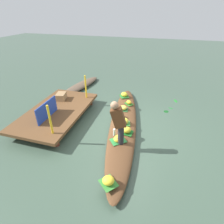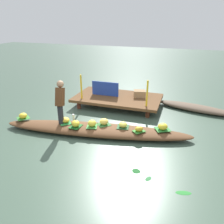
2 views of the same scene
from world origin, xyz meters
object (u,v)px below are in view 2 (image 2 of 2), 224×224
object	(u,v)px
banana_bunch_3	(104,122)
banana_bunch_6	(23,116)
banana_bunch_1	(65,120)
moored_boat	(195,108)
water_bottle	(74,118)
produce_crate	(140,94)
vendor_person	(60,100)
banana_bunch_4	(139,129)
banana_bunch_0	(123,125)
banana_bunch_5	(92,123)
banana_bunch_2	(76,124)
banana_bunch_7	(163,126)
vendor_boat	(96,130)
market_banner	(105,89)

from	to	relation	value
banana_bunch_3	banana_bunch_6	xyz separation A→B (m)	(-2.52, -0.37, -0.01)
banana_bunch_1	moored_boat	bearing A→B (deg)	37.40
water_bottle	produce_crate	distance (m)	2.92
banana_bunch_1	vendor_person	xyz separation A→B (m)	(-0.08, -0.02, 0.62)
banana_bunch_4	banana_bunch_6	distance (m)	3.59
banana_bunch_0	produce_crate	distance (m)	2.44
banana_bunch_4	banana_bunch_5	distance (m)	1.34
banana_bunch_2	banana_bunch_7	world-z (taller)	banana_bunch_2
banana_bunch_1	produce_crate	distance (m)	3.16
banana_bunch_0	moored_boat	bearing A→B (deg)	52.43
vendor_boat	banana_bunch_6	bearing A→B (deg)	176.47
banana_bunch_0	market_banner	distance (m)	2.56
banana_bunch_2	vendor_person	size ratio (longest dim) A/B	0.20
moored_boat	produce_crate	xyz separation A→B (m)	(-2.03, -0.14, 0.37)
vendor_boat	vendor_person	xyz separation A→B (m)	(-1.03, -0.09, 0.83)
banana_bunch_2	banana_bunch_4	size ratio (longest dim) A/B	1.13
vendor_boat	vendor_person	world-z (taller)	vendor_person
banana_bunch_0	vendor_boat	bearing A→B (deg)	-166.98
market_banner	water_bottle	bearing A→B (deg)	-95.22
moored_boat	produce_crate	size ratio (longest dim) A/B	6.16
market_banner	moored_boat	bearing A→B (deg)	6.52
moored_boat	banana_bunch_3	bearing A→B (deg)	-122.28
banana_bunch_3	produce_crate	distance (m)	2.51
banana_bunch_0	water_bottle	bearing A→B (deg)	-176.85
banana_bunch_0	banana_bunch_3	size ratio (longest dim) A/B	1.02
vendor_person	vendor_boat	bearing A→B (deg)	5.02
banana_bunch_2	water_bottle	distance (m)	0.38
banana_bunch_7	vendor_person	distance (m)	2.98
banana_bunch_1	banana_bunch_2	distance (m)	0.45
banana_bunch_5	produce_crate	size ratio (longest dim) A/B	0.55
banana_bunch_0	banana_bunch_5	size ratio (longest dim) A/B	1.04
banana_bunch_5	banana_bunch_6	xyz separation A→B (m)	(-2.24, -0.15, -0.01)
banana_bunch_6	water_bottle	size ratio (longest dim) A/B	1.14
banana_bunch_2	banana_bunch_6	world-z (taller)	banana_bunch_2
water_bottle	market_banner	distance (m)	2.28
banana_bunch_2	banana_bunch_6	xyz separation A→B (m)	(-1.80, 0.00, -0.01)
banana_bunch_4	produce_crate	bearing A→B (deg)	101.83
moored_boat	banana_bunch_1	size ratio (longest dim) A/B	9.19
banana_bunch_2	banana_bunch_5	distance (m)	0.47
vendor_boat	water_bottle	xyz separation A→B (m)	(-0.75, 0.09, 0.24)
banana_bunch_6	vendor_person	size ratio (longest dim) A/B	0.20
banana_bunch_6	produce_crate	size ratio (longest dim) A/B	0.58
moored_boat	banana_bunch_2	size ratio (longest dim) A/B	10.63
banana_bunch_6	water_bottle	xyz separation A→B (m)	(1.58, 0.31, 0.02)
vendor_person	market_banner	distance (m)	2.51
banana_bunch_4	vendor_person	size ratio (longest dim) A/B	0.18
banana_bunch_6	water_bottle	world-z (taller)	water_bottle
moored_boat	banana_bunch_3	size ratio (longest dim) A/B	10.89
moored_boat	produce_crate	bearing A→B (deg)	-163.81
banana_bunch_3	banana_bunch_2	bearing A→B (deg)	-152.70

